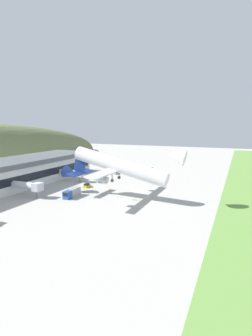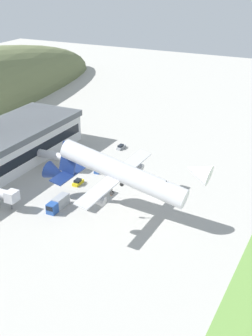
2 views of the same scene
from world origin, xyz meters
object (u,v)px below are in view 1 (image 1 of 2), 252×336
object	(u,v)px
service_car_2	(116,173)
fuel_truck	(72,193)
traffic_cone_0	(116,179)
traffic_cone_1	(111,190)
service_car_1	(102,181)
cargo_airplane	(117,166)
jetway_0	(28,186)
jetway_1	(73,173)
service_car_0	(87,186)
terminal_building	(21,170)

from	to	relation	value
service_car_2	fuel_truck	size ratio (longest dim) A/B	0.55
traffic_cone_0	traffic_cone_1	distance (m)	20.77
traffic_cone_0	service_car_1	bearing A→B (deg)	151.77
cargo_airplane	traffic_cone_1	size ratio (longest dim) A/B	80.79
jetway_0	fuel_truck	bearing A→B (deg)	-68.18
traffic_cone_0	jetway_1	bearing A→B (deg)	121.95
service_car_0	jetway_1	bearing A→B (deg)	59.02
cargo_airplane	service_car_1	size ratio (longest dim) A/B	10.55
service_car_1	traffic_cone_0	size ratio (longest dim) A/B	7.66
service_car_0	fuel_truck	bearing A→B (deg)	-168.58
jetway_0	service_car_1	world-z (taller)	jetway_0
jetway_0	traffic_cone_0	xyz separation A→B (m)	(38.42, -16.66, -3.71)
jetway_1	traffic_cone_1	distance (m)	25.98
traffic_cone_1	service_car_2	bearing A→B (deg)	22.58
jetway_1	terminal_building	bearing A→B (deg)	128.41
jetway_0	service_car_0	xyz separation A→B (m)	(20.74, -11.66, -3.32)
jetway_1	service_car_2	distance (m)	26.34
cargo_airplane	fuel_truck	distance (m)	19.31
fuel_truck	cargo_airplane	bearing A→B (deg)	-70.74
jetway_0	terminal_building	bearing A→B (deg)	51.56
service_car_2	service_car_1	bearing A→B (deg)	-172.61
cargo_airplane	fuel_truck	xyz separation A→B (m)	(-5.46, 15.63, -9.94)
service_car_0	fuel_truck	size ratio (longest dim) A/B	0.52
jetway_0	jetway_1	world-z (taller)	same
jetway_0	traffic_cone_0	bearing A→B (deg)	-23.44
service_car_1	traffic_cone_1	world-z (taller)	service_car_1
terminal_building	traffic_cone_1	bearing A→B (deg)	-83.27
terminal_building	service_car_2	xyz separation A→B (m)	(37.78, -27.89, -5.75)
service_car_2	traffic_cone_1	bearing A→B (deg)	-157.42
jetway_0	traffic_cone_0	world-z (taller)	jetway_0
jetway_0	cargo_airplane	xyz separation A→B (m)	(11.33, -30.29, 7.43)
service_car_2	traffic_cone_0	xyz separation A→B (m)	(-13.40, -6.46, -0.31)
service_car_1	traffic_cone_0	xyz separation A→B (m)	(7.08, -3.80, -0.38)
jetway_1	traffic_cone_0	xyz separation A→B (m)	(10.54, -16.90, -3.71)
jetway_1	cargo_airplane	xyz separation A→B (m)	(-16.55, -30.53, 7.43)
service_car_1	fuel_truck	bearing A→B (deg)	-175.94
fuel_truck	jetway_0	bearing A→B (deg)	111.82
jetway_0	traffic_cone_1	world-z (taller)	jetway_0
service_car_1	service_car_2	size ratio (longest dim) A/B	0.99
service_car_1	service_car_2	world-z (taller)	service_car_1
terminal_building	service_car_0	xyz separation A→B (m)	(6.70, -29.35, -5.67)
terminal_building	service_car_0	world-z (taller)	terminal_building
terminal_building	traffic_cone_1	size ratio (longest dim) A/B	138.40
service_car_1	terminal_building	bearing A→B (deg)	119.52
fuel_truck	traffic_cone_1	distance (m)	16.03
fuel_truck	traffic_cone_1	size ratio (longest dim) A/B	13.90
terminal_building	cargo_airplane	bearing A→B (deg)	-93.23
jetway_0	service_car_1	distance (m)	34.04
service_car_2	terminal_building	bearing A→B (deg)	143.57
jetway_1	service_car_0	world-z (taller)	jetway_1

